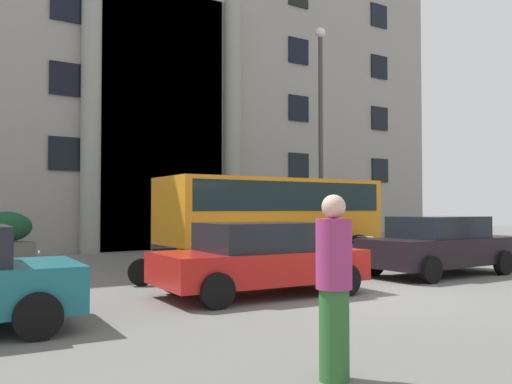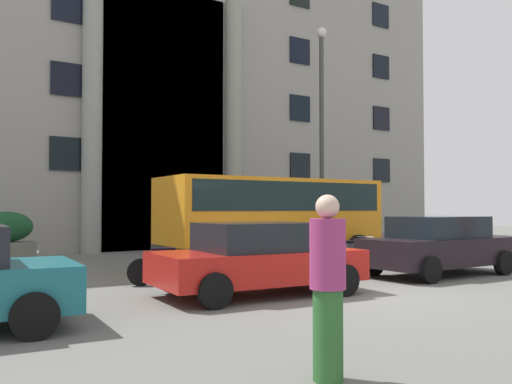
# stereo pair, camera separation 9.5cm
# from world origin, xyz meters

# --- Properties ---
(ground_plane) EXTENTS (80.00, 64.00, 0.12)m
(ground_plane) POSITION_xyz_m (0.00, 0.00, -0.06)
(ground_plane) COLOR #63625E
(office_building_facade) EXTENTS (34.24, 9.63, 16.97)m
(office_building_facade) POSITION_xyz_m (0.00, 17.48, 8.48)
(office_building_facade) COLOR gray
(office_building_facade) RESTS_ON ground_plane
(orange_minibus) EXTENTS (6.70, 2.74, 2.56)m
(orange_minibus) POSITION_xyz_m (1.49, 5.50, 1.54)
(orange_minibus) COLOR orange
(orange_minibus) RESTS_ON ground_plane
(bus_stop_sign) EXTENTS (0.44, 0.08, 2.43)m
(bus_stop_sign) POSITION_xyz_m (6.12, 7.13, 1.51)
(bus_stop_sign) COLOR #999F17
(bus_stop_sign) RESTS_ON ground_plane
(hedge_planter_far_east) EXTENTS (1.73, 0.94, 1.53)m
(hedge_planter_far_east) POSITION_xyz_m (10.18, 10.42, 0.74)
(hedge_planter_far_east) COLOR gray
(hedge_planter_far_east) RESTS_ON ground_plane
(hedge_planter_west) EXTENTS (2.06, 0.80, 1.41)m
(hedge_planter_west) POSITION_xyz_m (6.17, 10.61, 0.68)
(hedge_planter_west) COLOR slate
(hedge_planter_west) RESTS_ON ground_plane
(hedge_planter_entrance_left) EXTENTS (1.66, 0.93, 1.60)m
(hedge_planter_entrance_left) POSITION_xyz_m (-5.09, 10.49, 0.77)
(hedge_planter_entrance_left) COLOR #65665C
(hedge_planter_entrance_left) RESTS_ON ground_plane
(hedge_planter_entrance_right) EXTENTS (1.81, 0.98, 1.36)m
(hedge_planter_entrance_right) POSITION_xyz_m (2.70, 10.44, 0.65)
(hedge_planter_entrance_right) COLOR gray
(hedge_planter_entrance_right) RESTS_ON ground_plane
(parked_sedan_second) EXTENTS (4.25, 2.00, 1.49)m
(parked_sedan_second) POSITION_xyz_m (3.72, 1.25, 0.76)
(parked_sedan_second) COLOR black
(parked_sedan_second) RESTS_ON ground_plane
(parked_compact_extra) EXTENTS (4.14, 2.26, 1.41)m
(parked_compact_extra) POSITION_xyz_m (-1.84, 1.09, 0.72)
(parked_compact_extra) COLOR red
(parked_compact_extra) RESTS_ON ground_plane
(motorcycle_far_end) EXTENTS (1.89, 0.73, 0.89)m
(motorcycle_far_end) POSITION_xyz_m (-2.73, 3.35, 0.45)
(motorcycle_far_end) COLOR black
(motorcycle_far_end) RESTS_ON ground_plane
(motorcycle_near_kerb) EXTENTS (1.92, 0.62, 0.89)m
(motorcycle_near_kerb) POSITION_xyz_m (-6.18, 2.96, 0.45)
(motorcycle_near_kerb) COLOR black
(motorcycle_near_kerb) RESTS_ON ground_plane
(scooter_by_planter) EXTENTS (2.00, 0.68, 0.89)m
(scooter_by_planter) POSITION_xyz_m (2.70, 3.33, 0.46)
(scooter_by_planter) COLOR black
(scooter_by_planter) RESTS_ON ground_plane
(pedestrian_child_trailing) EXTENTS (0.36, 0.36, 1.83)m
(pedestrian_child_trailing) POSITION_xyz_m (-4.10, -3.71, 0.93)
(pedestrian_child_trailing) COLOR #2C612B
(pedestrian_child_trailing) RESTS_ON ground_plane
(lamppost_plaza_centre) EXTENTS (0.40, 0.40, 8.83)m
(lamppost_plaza_centre) POSITION_xyz_m (5.97, 8.60, 5.06)
(lamppost_plaza_centre) COLOR #3E3F3C
(lamppost_plaza_centre) RESTS_ON ground_plane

